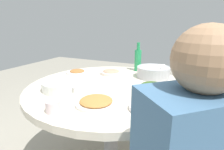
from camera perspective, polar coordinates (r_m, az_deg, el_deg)
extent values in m
cylinder|color=#99999E|center=(1.51, -0.38, -16.84)|extent=(0.11, 0.11, 0.67)
cylinder|color=beige|center=(1.35, -0.41, -4.09)|extent=(1.22, 1.22, 0.04)
cylinder|color=#B2B5BA|center=(1.57, 12.89, 0.90)|extent=(0.28, 0.28, 0.09)
ellipsoid|color=white|center=(1.57, 12.90, 1.06)|extent=(0.23, 0.23, 0.10)
cube|color=white|center=(1.57, 15.74, 2.58)|extent=(0.10, 0.16, 0.01)
cylinder|color=silver|center=(1.30, -14.83, -3.05)|extent=(0.30, 0.30, 0.06)
cylinder|color=black|center=(1.30, -14.82, -3.29)|extent=(0.26, 0.26, 0.05)
cylinder|color=silver|center=(1.29, -14.90, -2.10)|extent=(0.29, 0.17, 0.01)
cylinder|color=silver|center=(1.64, -0.30, 0.76)|extent=(0.20, 0.20, 0.02)
ellipsoid|color=#E0886D|center=(1.64, -0.30, 1.22)|extent=(0.15, 0.15, 0.03)
cylinder|color=white|center=(0.99, 11.11, -10.02)|extent=(0.20, 0.20, 0.02)
ellipsoid|color=#5F3354|center=(0.99, 11.16, -9.20)|extent=(0.15, 0.15, 0.03)
cylinder|color=silver|center=(1.67, -10.91, 0.72)|extent=(0.19, 0.19, 0.02)
ellipsoid|color=#A36331|center=(1.67, -10.94, 1.22)|extent=(0.13, 0.13, 0.03)
cylinder|color=silver|center=(1.25, 12.65, -4.55)|extent=(0.25, 0.25, 0.02)
ellipsoid|color=#35551A|center=(1.25, 12.71, -3.51)|extent=(0.17, 0.17, 0.05)
cylinder|color=white|center=(1.04, -5.01, -8.89)|extent=(0.23, 0.23, 0.02)
ellipsoid|color=#BF793A|center=(1.03, -5.04, -8.06)|extent=(0.19, 0.19, 0.03)
cylinder|color=#249353|center=(1.76, 8.16, 4.58)|extent=(0.06, 0.06, 0.20)
cylinder|color=#249353|center=(1.74, 8.33, 8.98)|extent=(0.03, 0.03, 0.07)
cylinder|color=silver|center=(0.99, -18.18, -9.47)|extent=(0.07, 0.07, 0.06)
cylinder|color=silver|center=(1.36, 21.54, -2.91)|extent=(0.07, 0.07, 0.06)
sphere|color=#A07857|center=(0.54, 27.77, 4.32)|extent=(0.19, 0.19, 0.19)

